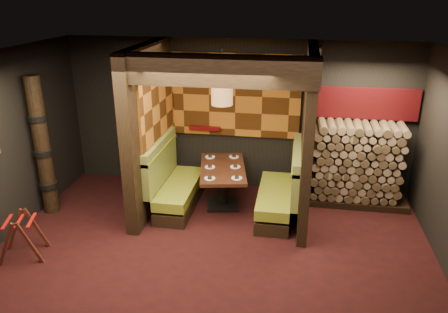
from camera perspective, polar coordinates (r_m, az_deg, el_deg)
floor at (r=6.43m, az=-2.02°, el=-13.91°), size 6.50×5.50×0.02m
ceiling at (r=5.32m, az=-2.42°, el=12.27°), size 6.50×5.50×0.02m
wall_back at (r=8.29m, az=1.71°, el=5.37°), size 6.50×0.02×2.85m
partition_left at (r=7.57m, az=-9.69°, el=3.51°), size 0.20×2.20×2.85m
partition_right at (r=7.21m, az=10.80°, el=2.54°), size 0.15×2.10×2.85m
header_beam at (r=6.04m, az=-1.22°, el=11.14°), size 2.85×0.18×0.44m
tapa_back_panel at (r=8.15m, az=1.52°, el=7.96°), size 2.40×0.06×1.55m
tapa_side_panel at (r=7.57m, az=-8.59°, el=6.94°), size 0.04×1.85×1.45m
lacquer_shelf at (r=8.36m, az=-2.49°, el=3.74°), size 0.60×0.12×0.07m
booth_bench_left at (r=7.82m, az=-6.54°, el=-3.78°), size 0.68×1.60×1.14m
booth_bench_right at (r=7.55m, az=7.47°, el=-4.80°), size 0.68×1.60×1.14m
dining_table at (r=7.73m, az=-0.18°, el=-3.02°), size 1.03×1.54×0.75m
place_settings at (r=7.63m, az=-0.18°, el=-1.34°), size 0.80×1.22×0.03m
pendant_lamp at (r=7.18m, az=-0.26°, el=8.53°), size 0.35×0.35×0.96m
luggage_rack at (r=7.04m, az=-24.90°, el=-9.24°), size 0.76×0.63×0.71m
totem_column at (r=7.90m, az=-22.62°, el=1.08°), size 0.31×0.31×2.40m
firewood_stack at (r=8.13m, az=17.39°, el=-0.98°), size 1.73×0.70×1.50m
mosaic_header at (r=8.14m, az=17.91°, el=6.63°), size 1.83×0.10×0.56m
bay_front_post at (r=7.46m, az=11.48°, el=3.13°), size 0.08×0.08×2.85m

